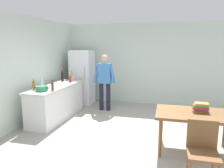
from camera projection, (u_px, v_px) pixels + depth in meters
ground_plane at (123, 137)px, 4.69m from camera, size 14.00×14.00×0.00m
wall_back at (141, 64)px, 7.32m from camera, size 6.40×0.12×2.70m
wall_left at (21, 71)px, 5.29m from camera, size 0.12×5.60×2.70m
kitchen_counter at (57, 102)px, 5.87m from camera, size 0.64×2.20×0.90m
refrigerator at (82, 78)px, 7.29m from camera, size 0.70×0.67×1.80m
person at (105, 79)px, 6.52m from camera, size 0.70×0.22×1.70m
dining_table at (195, 117)px, 3.95m from camera, size 1.40×0.90×0.75m
chair at (202, 148)px, 3.05m from camera, size 0.42×0.42×0.91m
cooking_pot at (42, 88)px, 5.10m from camera, size 0.40×0.28×0.12m
utensil_jar at (72, 79)px, 6.52m from camera, size 0.11×0.11×0.32m
bottle_beer_brown at (52, 86)px, 5.12m from camera, size 0.06×0.06×0.26m
bottle_water_clear at (42, 82)px, 5.56m from camera, size 0.07×0.07×0.30m
bottle_wine_dark at (62, 76)px, 6.51m from camera, size 0.08×0.08×0.34m
bottle_sauce_red at (70, 79)px, 6.30m from camera, size 0.06×0.06×0.24m
bottle_oil_amber at (34, 85)px, 5.22m from camera, size 0.06×0.06×0.28m
book_stack at (201, 107)px, 3.97m from camera, size 0.28×0.22×0.17m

